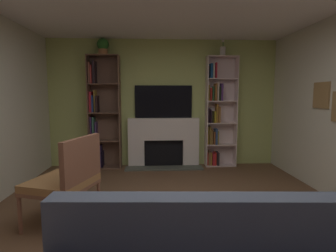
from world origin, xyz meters
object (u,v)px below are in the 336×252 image
bookshelf_left (101,115)px  potted_plant (103,46)px  tv (163,102)px  vase_with_flowers (223,50)px  fireplace (164,141)px  armchair (67,178)px  bookshelf_right (217,114)px

bookshelf_left → potted_plant: potted_plant is taller
tv → bookshelf_left: bearing=-176.2°
tv → vase_with_flowers: bearing=-5.7°
vase_with_flowers → fireplace: bearing=177.6°
vase_with_flowers → armchair: 3.90m
bookshelf_left → potted_plant: size_ratio=7.01×
potted_plant → vase_with_flowers: bearing=0.0°
tv → bookshelf_left: bookshelf_left is taller
bookshelf_left → armchair: 2.57m
vase_with_flowers → tv: bearing=174.3°
bookshelf_left → potted_plant: 1.37m
bookshelf_right → bookshelf_left: bearing=-179.5°
fireplace → bookshelf_right: bearing=0.3°
fireplace → bookshelf_left: bookshelf_left is taller
fireplace → vase_with_flowers: vase_with_flowers is taller
bookshelf_right → potted_plant: potted_plant is taller
potted_plant → armchair: 3.12m
vase_with_flowers → armchair: (-2.38, -2.48, -1.84)m
fireplace → potted_plant: bearing=-177.6°
armchair → fireplace: bearing=64.9°
tv → bookshelf_right: 1.15m
bookshelf_left → potted_plant: bearing=-23.4°
potted_plant → tv: bearing=5.8°
tv → armchair: tv is taller
bookshelf_left → fireplace: bearing=0.7°
tv → armchair: bearing=-114.5°
bookshelf_left → tv: bearing=3.8°
tv → bookshelf_right: bookshelf_right is taller
tv → potted_plant: size_ratio=3.64×
tv → bookshelf_left: 1.30m
armchair → potted_plant: bearing=90.1°
tv → bookshelf_left: (-1.27, -0.09, -0.27)m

